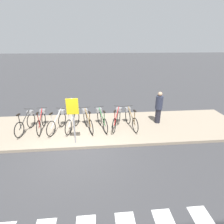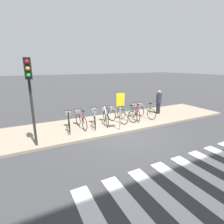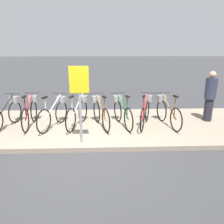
{
  "view_description": "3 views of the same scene",
  "coord_description": "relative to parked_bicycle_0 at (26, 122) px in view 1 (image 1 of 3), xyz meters",
  "views": [
    {
      "loc": [
        0.8,
        -5.73,
        3.83
      ],
      "look_at": [
        1.42,
        1.13,
        1.04
      ],
      "focal_mm": 28.0,
      "sensor_mm": 36.0,
      "label": 1
    },
    {
      "loc": [
        -4.19,
        -6.79,
        3.22
      ],
      "look_at": [
        -0.27,
        0.82,
        0.94
      ],
      "focal_mm": 28.0,
      "sensor_mm": 36.0,
      "label": 2
    },
    {
      "loc": [
        0.45,
        -4.61,
        2.34
      ],
      "look_at": [
        0.68,
        1.4,
        0.56
      ],
      "focal_mm": 35.0,
      "sensor_mm": 36.0,
      "label": 3
    }
  ],
  "objects": [
    {
      "name": "parked_bicycle_5",
      "position": [
        3.3,
        0.01,
        0.0
      ],
      "size": [
        0.56,
        1.55,
        0.98
      ],
      "color": "black",
      "rests_on": "sidewalk"
    },
    {
      "name": "pedestrian",
      "position": [
        6.05,
        0.33,
        0.37
      ],
      "size": [
        0.34,
        0.34,
        1.55
      ],
      "color": "#23232D",
      "rests_on": "sidewalk"
    },
    {
      "name": "parked_bicycle_7",
      "position": [
        4.64,
        -0.01,
        0.0
      ],
      "size": [
        0.47,
        1.58,
        0.98
      ],
      "color": "black",
      "rests_on": "sidewalk"
    },
    {
      "name": "parked_bicycle_4",
      "position": [
        2.66,
        -0.02,
        0.0
      ],
      "size": [
        0.61,
        1.53,
        0.98
      ],
      "color": "black",
      "rests_on": "sidewalk"
    },
    {
      "name": "parked_bicycle_1",
      "position": [
        0.62,
        0.09,
        0.0
      ],
      "size": [
        0.46,
        1.59,
        0.98
      ],
      "color": "black",
      "rests_on": "sidewalk"
    },
    {
      "name": "ground_plane",
      "position": [
        2.33,
        -1.51,
        -0.55
      ],
      "size": [
        120.0,
        120.0,
        0.0
      ],
      "primitive_type": "plane",
      "color": "#38383A"
    },
    {
      "name": "parked_bicycle_2",
      "position": [
        1.36,
        -0.03,
        0.0
      ],
      "size": [
        0.65,
        1.52,
        0.98
      ],
      "color": "black",
      "rests_on": "sidewalk"
    },
    {
      "name": "parked_bicycle_3",
      "position": [
        2.03,
        0.04,
        0.0
      ],
      "size": [
        0.59,
        1.54,
        0.98
      ],
      "color": "black",
      "rests_on": "sidewalk"
    },
    {
      "name": "parked_bicycle_6",
      "position": [
        4.01,
        0.01,
        0.0
      ],
      "size": [
        0.66,
        1.52,
        0.98
      ],
      "color": "black",
      "rests_on": "sidewalk"
    },
    {
      "name": "sidewalk",
      "position": [
        2.33,
        0.12,
        -0.49
      ],
      "size": [
        15.25,
        3.25,
        0.12
      ],
      "color": "gray",
      "rests_on": "ground_plane"
    },
    {
      "name": "sign_post",
      "position": [
        2.23,
        -1.22,
        0.82
      ],
      "size": [
        0.44,
        0.07,
        1.83
      ],
      "color": "#99999E",
      "rests_on": "sidewalk"
    },
    {
      "name": "parked_bicycle_0",
      "position": [
        0.0,
        0.0,
        0.0
      ],
      "size": [
        0.49,
        1.57,
        0.98
      ],
      "color": "black",
      "rests_on": "sidewalk"
    }
  ]
}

